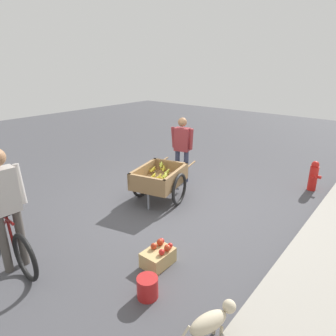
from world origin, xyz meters
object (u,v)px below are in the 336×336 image
at_px(dog, 212,321).
at_px(apple_crate, 159,256).
at_px(cyclist_person, 4,199).
at_px(fire_hydrant, 313,176).
at_px(plastic_bucket, 147,287).
at_px(fruit_cart, 159,180).
at_px(bicycle, 9,241).
at_px(vendor_person, 182,144).

height_order(dog, apple_crate, dog).
height_order(cyclist_person, apple_crate, cyclist_person).
bearing_deg(fire_hydrant, plastic_bucket, -7.66).
distance_m(fruit_cart, apple_crate, 2.09).
relative_size(fruit_cart, fire_hydrant, 2.66).
xyz_separation_m(cyclist_person, apple_crate, (-1.29, 1.47, -0.91)).
distance_m(bicycle, apple_crate, 2.08).
relative_size(bicycle, plastic_bucket, 6.14).
bearing_deg(fruit_cart, plastic_bucket, 37.96).
height_order(vendor_person, dog, vendor_person).
distance_m(fire_hydrant, apple_crate, 4.20).
bearing_deg(fruit_cart, cyclist_person, -2.35).
bearing_deg(apple_crate, plastic_bucket, 29.05).
bearing_deg(fruit_cart, dog, 49.89).
distance_m(cyclist_person, plastic_bucket, 2.12).
relative_size(fire_hydrant, plastic_bucket, 2.48).
bearing_deg(bicycle, vendor_person, -179.92).
distance_m(plastic_bucket, apple_crate, 0.63).
bearing_deg(cyclist_person, fruit_cart, 177.65).
bearing_deg(fire_hydrant, apple_crate, -12.79).
relative_size(vendor_person, cyclist_person, 0.89).
relative_size(dog, fire_hydrant, 0.97).
bearing_deg(dog, vendor_person, -139.07).
height_order(fruit_cart, vendor_person, vendor_person).
xyz_separation_m(bicycle, cyclist_person, (0.01, 0.15, 0.68)).
relative_size(cyclist_person, plastic_bucket, 6.32).
xyz_separation_m(bicycle, plastic_bucket, (-0.74, 1.92, -0.22)).
bearing_deg(dog, bicycle, -76.24).
distance_m(fruit_cart, bicycle, 2.87).
bearing_deg(vendor_person, fire_hydrant, 118.79).
bearing_deg(plastic_bucket, bicycle, -69.05).
distance_m(dog, plastic_bucket, 0.92).
height_order(dog, fire_hydrant, fire_hydrant).
height_order(bicycle, plastic_bucket, bicycle).
relative_size(plastic_bucket, apple_crate, 0.62).
relative_size(vendor_person, bicycle, 0.91).
relative_size(fruit_cart, apple_crate, 4.05).
bearing_deg(apple_crate, fruit_cart, -139.35).
relative_size(fruit_cart, plastic_bucket, 6.59).
height_order(vendor_person, bicycle, vendor_person).
bearing_deg(plastic_bucket, fire_hydrant, 172.34).
height_order(dog, plastic_bucket, dog).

